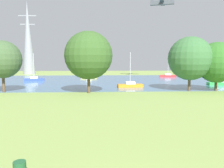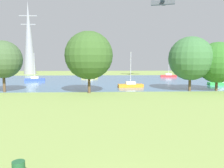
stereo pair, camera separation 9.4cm
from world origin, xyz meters
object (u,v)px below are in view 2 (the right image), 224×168
sailboat_green (220,83)px  tree_west_far (218,62)px  sailboat_yellow (89,76)px  tree_mid_shore (3,59)px  tree_east_near (89,55)px  light_aircraft (163,2)px  sailboat_blue (35,79)px  electricity_pylon (29,38)px  sailboat_orange (131,85)px  sailboat_red (169,76)px  tree_east_far (191,58)px

sailboat_green → tree_west_far: size_ratio=0.76×
sailboat_yellow → tree_mid_shore: size_ratio=0.71×
tree_east_near → light_aircraft: light_aircraft is taller
sailboat_blue → tree_west_far: bearing=-29.1°
sailboat_blue → electricity_pylon: 31.32m
tree_east_near → tree_west_far: bearing=3.6°
sailboat_orange → sailboat_yellow: (-9.07, 23.78, -0.01)m
tree_mid_shore → electricity_pylon: bearing=102.3°
sailboat_green → tree_east_near: 28.95m
tree_east_near → electricity_pylon: bearing=116.4°
sailboat_red → tree_east_near: tree_east_near is taller
sailboat_green → tree_mid_shore: bearing=-168.4°
sailboat_blue → sailboat_red: bearing=16.4°
tree_east_near → tree_west_far: 21.53m
light_aircraft → sailboat_green: bearing=-65.2°
tree_east_near → tree_east_far: 16.95m
tree_east_near → electricity_pylon: size_ratio=0.37×
sailboat_red → tree_east_far: size_ratio=0.59×
tree_mid_shore → light_aircraft: size_ratio=1.01×
tree_east_far → light_aircraft: size_ratio=1.10×
sailboat_yellow → tree_east_near: bearing=-87.2°
sailboat_orange → electricity_pylon: bearing=127.3°
electricity_pylon → light_aircraft: size_ratio=3.14×
sailboat_red → tree_east_far: bearing=-100.4°
sailboat_yellow → tree_mid_shore: (-12.35, -29.28, 4.87)m
tree_west_far → sailboat_orange: bearing=157.9°
light_aircraft → tree_west_far: bearing=-83.9°
tree_east_near → tree_east_far: bearing=4.9°
tree_east_far → light_aircraft: (1.86, 25.51, 15.31)m
sailboat_green → electricity_pylon: bearing=142.7°
tree_east_near → electricity_pylon: electricity_pylon is taller
sailboat_orange → electricity_pylon: 53.75m
light_aircraft → sailboat_orange: bearing=-119.3°
sailboat_green → electricity_pylon: electricity_pylon is taller
tree_east_near → sailboat_orange: bearing=42.8°
sailboat_blue → light_aircraft: 39.52m
sailboat_green → sailboat_orange: bearing=-171.5°
tree_east_far → electricity_pylon: electricity_pylon is taller
tree_west_far → tree_mid_shore: bearing=179.8°
electricity_pylon → light_aircraft: (42.88, -21.57, 7.70)m
sailboat_green → sailboat_blue: (-41.36, 11.63, 0.01)m
sailboat_green → light_aircraft: light_aircraft is taller
sailboat_yellow → electricity_pylon: bearing=141.9°
tree_east_near → sailboat_green: bearing=20.3°
tree_mid_shore → electricity_pylon: size_ratio=0.32×
tree_mid_shore → sailboat_yellow: bearing=67.1°
tree_east_far → electricity_pylon: (-41.02, 47.07, 7.61)m
sailboat_blue → tree_mid_shore: size_ratio=0.83×
sailboat_orange → sailboat_red: sailboat_orange is taller
sailboat_green → tree_mid_shore: tree_mid_shore is taller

